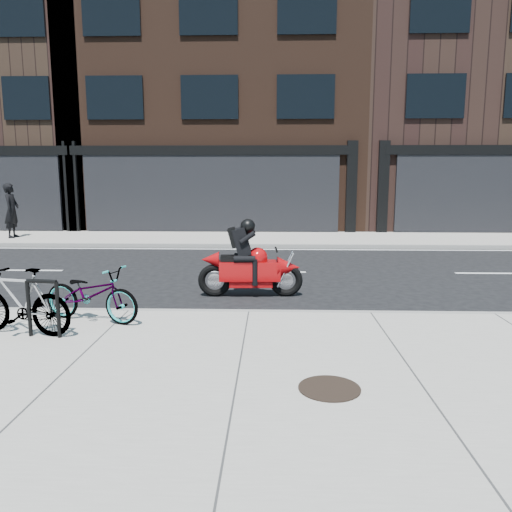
{
  "coord_description": "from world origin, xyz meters",
  "views": [
    {
      "loc": [
        0.38,
        -9.93,
        2.38
      ],
      "look_at": [
        0.09,
        -1.03,
        0.9
      ],
      "focal_mm": 35.0,
      "sensor_mm": 36.0,
      "label": 1
    }
  ],
  "objects_px": {
    "pedestrian": "(12,211)",
    "motorcycle": "(255,265)",
    "bike_rack": "(43,303)",
    "bicycle_rear": "(20,301)",
    "manhole_cover": "(329,388)",
    "bicycle_front": "(92,294)"
  },
  "relations": [
    {
      "from": "pedestrian",
      "to": "motorcycle",
      "type": "bearing_deg",
      "value": -136.58
    },
    {
      "from": "bike_rack",
      "to": "pedestrian",
      "type": "xyz_separation_m",
      "value": [
        -6.03,
        10.72,
        0.47
      ]
    },
    {
      "from": "motorcycle",
      "to": "pedestrian",
      "type": "height_order",
      "value": "pedestrian"
    },
    {
      "from": "bicycle_rear",
      "to": "manhole_cover",
      "type": "bearing_deg",
      "value": 79.44
    },
    {
      "from": "pedestrian",
      "to": "manhole_cover",
      "type": "relative_size",
      "value": 2.89
    },
    {
      "from": "bicycle_front",
      "to": "motorcycle",
      "type": "distance_m",
      "value": 3.26
    },
    {
      "from": "pedestrian",
      "to": "bicycle_front",
      "type": "bearing_deg",
      "value": -152.44
    },
    {
      "from": "bike_rack",
      "to": "manhole_cover",
      "type": "bearing_deg",
      "value": -22.8
    },
    {
      "from": "bicycle_front",
      "to": "motorcycle",
      "type": "xyz_separation_m",
      "value": [
        2.42,
        2.18,
        0.06
      ]
    },
    {
      "from": "bike_rack",
      "to": "pedestrian",
      "type": "bearing_deg",
      "value": 119.37
    },
    {
      "from": "bicycle_rear",
      "to": "manhole_cover",
      "type": "distance_m",
      "value": 4.5
    },
    {
      "from": "bicycle_front",
      "to": "pedestrian",
      "type": "xyz_separation_m",
      "value": [
        -6.43,
        9.95,
        0.53
      ]
    },
    {
      "from": "bike_rack",
      "to": "manhole_cover",
      "type": "relative_size",
      "value": 1.24
    },
    {
      "from": "bike_rack",
      "to": "bicycle_front",
      "type": "height_order",
      "value": "bicycle_front"
    },
    {
      "from": "bike_rack",
      "to": "motorcycle",
      "type": "bearing_deg",
      "value": 46.25
    },
    {
      "from": "manhole_cover",
      "to": "bicycle_front",
      "type": "bearing_deg",
      "value": 145.15
    },
    {
      "from": "pedestrian",
      "to": "bike_rack",
      "type": "bearing_deg",
      "value": -155.93
    },
    {
      "from": "motorcycle",
      "to": "manhole_cover",
      "type": "distance_m",
      "value": 4.65
    },
    {
      "from": "bicycle_front",
      "to": "bicycle_rear",
      "type": "xyz_separation_m",
      "value": [
        -0.78,
        -0.66,
        0.05
      ]
    },
    {
      "from": "bicycle_front",
      "to": "motorcycle",
      "type": "bearing_deg",
      "value": -30.88
    },
    {
      "from": "bicycle_rear",
      "to": "bike_rack",
      "type": "bearing_deg",
      "value": 86.26
    },
    {
      "from": "bike_rack",
      "to": "motorcycle",
      "type": "xyz_separation_m",
      "value": [
        2.82,
        2.95,
        0.01
      ]
    }
  ]
}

